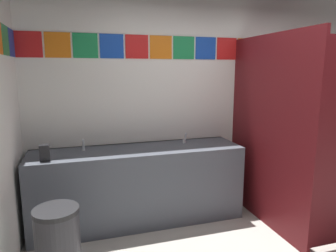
% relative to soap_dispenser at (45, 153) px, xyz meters
% --- Properties ---
extents(wall_back, '(4.32, 0.09, 2.71)m').
position_rel_soap_dispenser_xyz_m(wall_back, '(1.89, 0.54, 0.42)').
color(wall_back, white).
rests_on(wall_back, ground_plane).
extents(vanity_counter, '(2.36, 0.62, 0.86)m').
position_rel_soap_dispenser_xyz_m(vanity_counter, '(0.96, 0.19, -0.50)').
color(vanity_counter, '#4C515B').
rests_on(vanity_counter, ground_plane).
extents(faucet_left, '(0.04, 0.10, 0.14)m').
position_rel_soap_dispenser_xyz_m(faucet_left, '(0.37, 0.28, -0.03)').
color(faucet_left, silver).
rests_on(faucet_left, vanity_counter).
extents(faucet_right, '(0.04, 0.10, 0.14)m').
position_rel_soap_dispenser_xyz_m(faucet_right, '(1.55, 0.28, -0.03)').
color(faucet_right, silver).
rests_on(faucet_right, vanity_counter).
extents(soap_dispenser, '(0.09, 0.09, 0.16)m').
position_rel_soap_dispenser_xyz_m(soap_dispenser, '(0.00, 0.00, 0.00)').
color(soap_dispenser, black).
rests_on(soap_dispenser, vanity_counter).
extents(stall_divider, '(0.92, 1.48, 2.11)m').
position_rel_soap_dispenser_xyz_m(stall_divider, '(2.49, -0.50, 0.12)').
color(stall_divider, maroon).
rests_on(stall_divider, ground_plane).
extents(toilet, '(0.39, 0.49, 0.74)m').
position_rel_soap_dispenser_xyz_m(toilet, '(2.96, 0.08, -0.63)').
color(toilet, white).
rests_on(toilet, ground_plane).
extents(trash_bin, '(0.36, 0.36, 0.64)m').
position_rel_soap_dispenser_xyz_m(trash_bin, '(0.12, -0.64, -0.62)').
color(trash_bin, '#333338').
rests_on(trash_bin, ground_plane).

